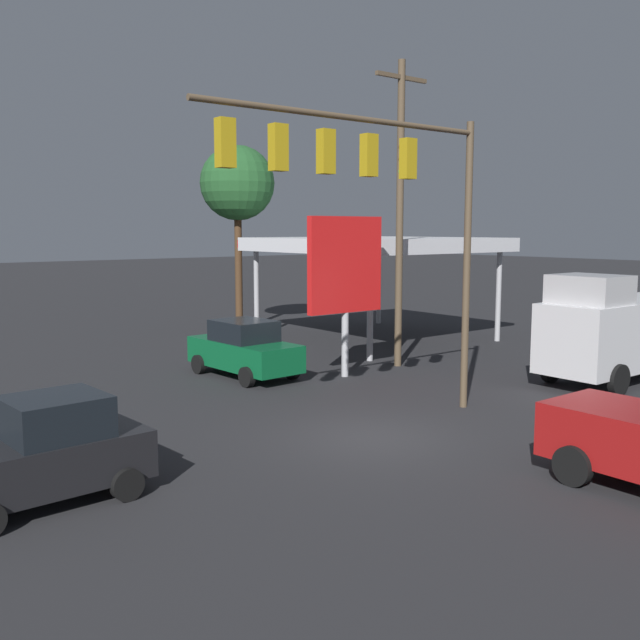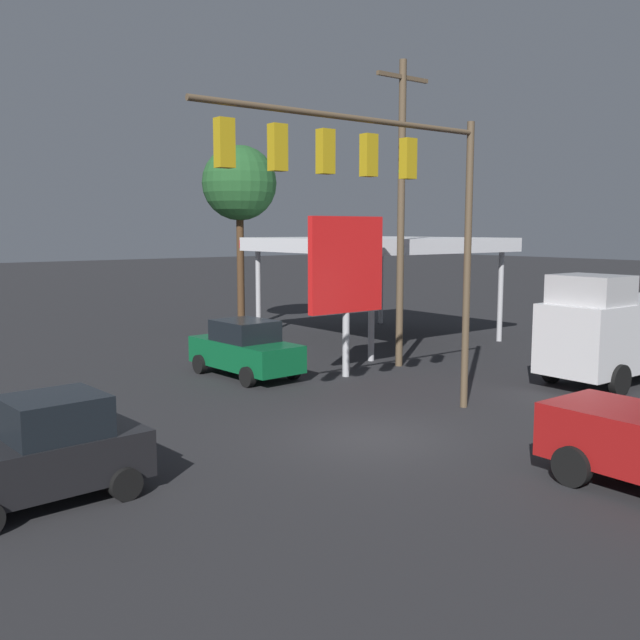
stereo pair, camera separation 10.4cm
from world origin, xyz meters
The scene contains 10 objects.
ground_plane centered at (0.00, 0.00, 0.00)m, with size 200.00×200.00×0.00m, color #262628.
traffic_signal_assembly centered at (-0.49, -0.56, 6.09)m, with size 8.60×0.43×7.86m.
utility_pole centered at (-6.88, -6.05, 5.72)m, with size 2.40×0.26×10.86m.
gas_station_canopy centered at (-10.65, -11.35, 4.26)m, with size 8.96×9.02×4.61m.
price_sign centered at (-4.12, -5.82, 3.68)m, with size 3.05×0.27×5.41m.
delivery_truck centered at (-10.79, 0.32, 1.69)m, with size 6.82×2.60×3.58m.
sedan_far centered at (-1.44, -7.95, 0.95)m, with size 2.23×4.48×1.93m.
hatchback_crossing centered at (7.52, -0.61, 0.95)m, with size 3.89×2.12×1.97m.
street_tree centered at (-7.31, -17.60, 7.14)m, with size 3.62×3.62×9.02m.
fire_hydrant centered at (-4.78, 3.03, 0.44)m, with size 0.24×0.24×0.88m.
Camera 1 is at (11.41, 12.31, 4.99)m, focal length 40.00 mm.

